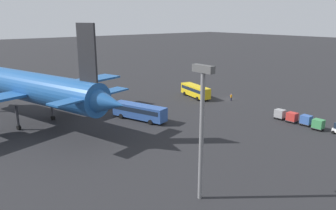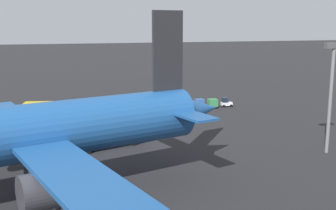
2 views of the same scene
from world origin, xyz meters
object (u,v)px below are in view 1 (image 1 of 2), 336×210
Objects in this scene: cargo_cart_green at (318,124)px; cargo_cart_red at (292,117)px; worker_person at (231,97)px; airplane at (28,87)px; cargo_cart_grey at (280,114)px; shuttle_bus_far at (139,111)px; shuttle_bus_near at (195,90)px; cargo_cart_blue at (306,120)px.

cargo_cart_green and cargo_cart_red have the same top height.
cargo_cart_red is (-19.63, 4.34, 0.32)m from worker_person.
airplane is at bearing 51.95° from cargo_cart_red.
cargo_cart_green is 1.00× the size of cargo_cart_grey.
shuttle_bus_far is 34.72m from cargo_cart_green.
airplane is 41.38m from shuttle_bus_near.
shuttle_bus_near is 23.88m from shuttle_bus_far.
airplane is at bearing 47.19° from cargo_cart_green.
cargo_cart_blue is (-30.82, -0.65, -0.70)m from shuttle_bus_near.
cargo_cart_blue and cargo_cart_grey have the same top height.
worker_person is at bearing -110.73° from shuttle_bus_far.
airplane reaches higher than cargo_cart_blue.
shuttle_bus_near reaches higher than cargo_cart_blue.
cargo_cart_green is at bearing 169.53° from worker_person.
airplane is 24.22× the size of cargo_cart_grey.
shuttle_bus_near is 9.63m from worker_person.
cargo_cart_grey is (8.41, -0.40, 0.00)m from cargo_cart_green.
airplane reaches higher than cargo_cart_green.
worker_person is at bearing -12.48° from cargo_cart_red.
cargo_cart_grey is (2.80, -0.08, 0.00)m from cargo_cart_red.
cargo_cart_grey is (-16.82, 4.26, 0.32)m from worker_person.
cargo_cart_grey is (5.61, 0.30, 0.00)m from cargo_cart_blue.
cargo_cart_blue is (2.80, -0.70, 0.00)m from cargo_cart_green.
shuttle_bus_far is at bearing 48.04° from cargo_cart_red.
worker_person is at bearing -121.38° from airplane.
worker_person is 20.10m from cargo_cart_red.
cargo_cart_blue is 5.61m from cargo_cart_grey.
shuttle_bus_far reaches higher than cargo_cart_grey.
shuttle_bus_far is 6.03× the size of cargo_cart_green.
shuttle_bus_far is at bearing 52.23° from cargo_cart_grey.
cargo_cart_red is at bearing -144.01° from airplane.
shuttle_bus_near is 0.88× the size of shuttle_bus_far.
cargo_cart_blue is at bearing -146.10° from airplane.
shuttle_bus_far is at bearing -138.35° from airplane.
airplane reaches higher than shuttle_bus_near.
cargo_cart_green is (-33.62, 0.05, -0.70)m from shuttle_bus_near.
shuttle_bus_far is 33.14m from cargo_cart_blue.
cargo_cart_green is at bearing -148.78° from airplane.
shuttle_bus_near is 6.27× the size of worker_person.
cargo_cart_blue is (-34.95, -41.46, -6.23)m from airplane.
worker_person is 17.36m from cargo_cart_grey.
cargo_cart_green is (-37.75, -40.75, -6.23)m from airplane.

